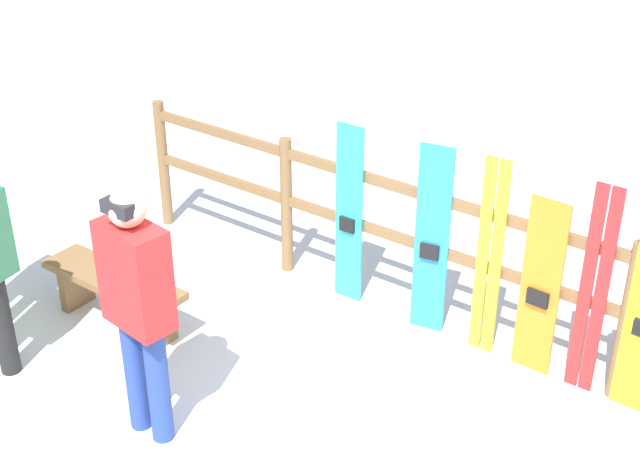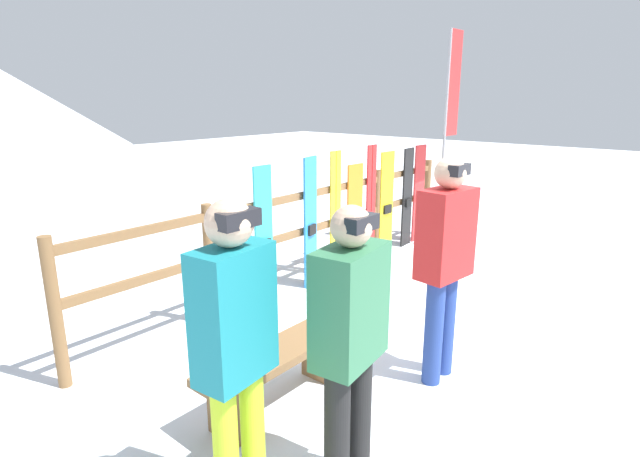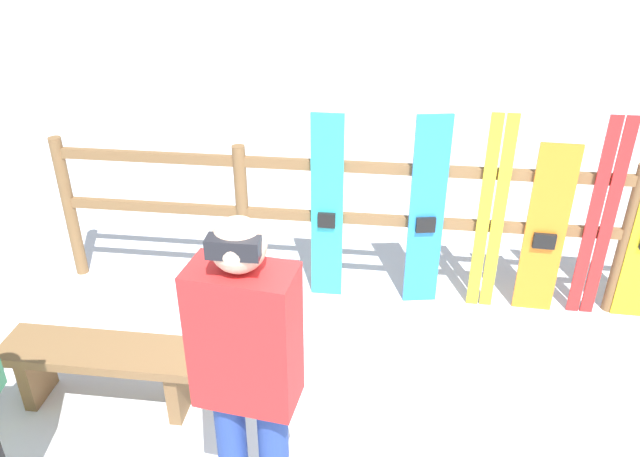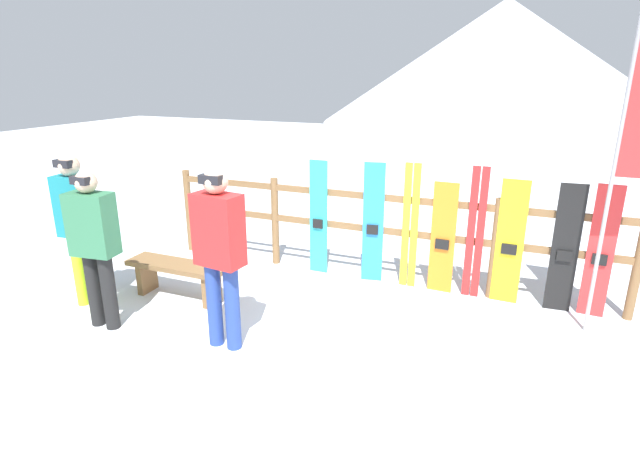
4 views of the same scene
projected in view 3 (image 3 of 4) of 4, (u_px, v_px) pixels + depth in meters
The scene contains 8 objects.
fence at pixel (429, 216), 4.73m from camera, with size 5.92×0.10×1.23m.
bench at pixel (104, 363), 3.88m from camera, with size 1.27×0.36×0.44m.
person_red at pixel (247, 367), 2.78m from camera, with size 0.49×0.31×1.79m.
snowboard_cyan at pixel (327, 210), 4.75m from camera, with size 0.24×0.05×1.53m.
snowboard_blue at pixel (426, 215), 4.67m from camera, with size 0.26×0.09×1.55m.
ski_pair_yellow at pixel (491, 216), 4.61m from camera, with size 0.20×0.02×1.58m.
snowboard_orange at pixel (545, 232), 4.61m from camera, with size 0.29×0.06×1.38m.
ski_pair_red at pixel (600, 221), 4.52m from camera, with size 0.19×0.02×1.60m.
Camera 3 is at (-0.30, -2.32, 2.92)m, focal length 35.00 mm.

